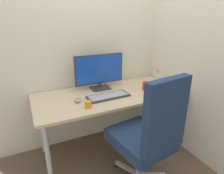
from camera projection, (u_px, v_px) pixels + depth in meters
ground_plane at (110, 148)px, 2.32m from camera, size 8.00×8.00×0.00m
wall_back at (95, 26)px, 2.16m from camera, size 2.64×0.04×2.80m
wall_side_right at (186, 27)px, 2.05m from camera, size 0.04×1.76×2.80m
desk at (110, 99)px, 2.09m from camera, size 1.61×0.72×0.72m
office_chair at (148, 134)px, 1.60m from camera, size 0.54×0.60×1.11m
monitor at (99, 71)px, 2.14m from camera, size 0.57×0.17×0.40m
keyboard at (108, 96)px, 1.97m from camera, size 0.44×0.19×0.02m
mouse at (78, 100)px, 1.86m from camera, size 0.08×0.11×0.03m
pen_holder at (158, 79)px, 2.37m from camera, size 0.09×0.09×0.18m
notebook at (165, 89)px, 2.16m from camera, size 0.15×0.23×0.02m
coffee_mug at (146, 86)px, 2.16m from camera, size 0.11×0.07×0.09m
desk_clamp_accessory at (88, 104)px, 1.73m from camera, size 0.05×0.05×0.07m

